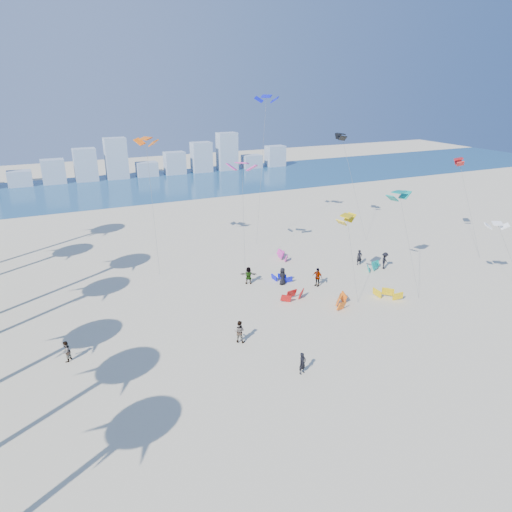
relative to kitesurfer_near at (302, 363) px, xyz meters
name	(u,v)px	position (x,y,z in m)	size (l,w,h in m)	color
ground	(320,412)	(-1.08, -4.11, -0.81)	(220.00, 220.00, 0.00)	beige
ocean	(120,188)	(-1.08, 67.89, -0.81)	(220.00, 220.00, 0.00)	navy
kitesurfer_near	(302,363)	(0.00, 0.00, 0.00)	(0.59, 0.39, 1.62)	black
kitesurfer_mid	(239,331)	(-2.34, 5.80, 0.10)	(0.89, 0.69, 1.82)	gray
kitesurfers_far	(294,277)	(6.90, 13.57, 0.09)	(34.14, 8.42, 1.93)	black
grounded_kites	(328,282)	(9.98, 12.04, -0.39)	(14.58, 16.29, 0.90)	#0C13D8
flying_kites	(323,159)	(13.33, 19.31, 10.59)	(36.84, 29.58, 18.18)	yellow
distant_skyline	(104,165)	(-2.27, 77.89, 2.28)	(85.00, 3.00, 8.40)	#9EADBF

